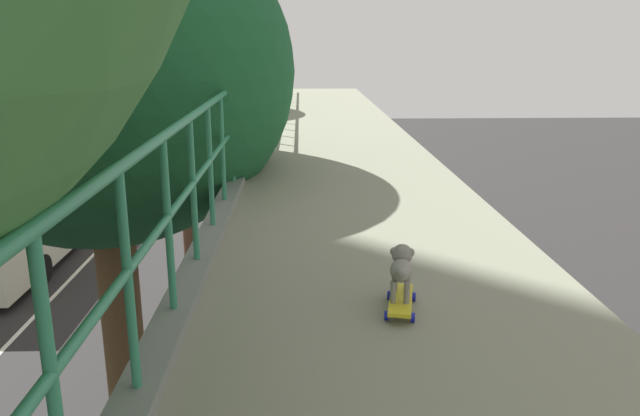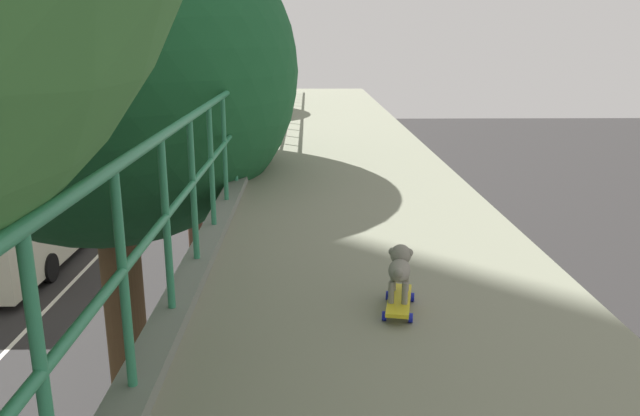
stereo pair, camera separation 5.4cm
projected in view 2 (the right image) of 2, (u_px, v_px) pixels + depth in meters
name	position (u px, v px, depth m)	size (l,w,h in m)	color
green_railing	(129.00, 345.00, 2.76)	(0.20, 35.34, 1.12)	gray
city_bus	(47.00, 200.00, 23.02)	(2.70, 11.67, 3.49)	beige
roadside_tree_mid	(104.00, 78.00, 7.67)	(4.86, 4.86, 9.57)	brown
roadside_tree_far	(186.00, 54.00, 14.39)	(3.70, 3.70, 8.99)	#503324
toy_skateboard	(399.00, 301.00, 3.76)	(0.25, 0.49, 0.08)	gold
small_dog	(400.00, 266.00, 3.76)	(0.19, 0.37, 0.30)	gray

